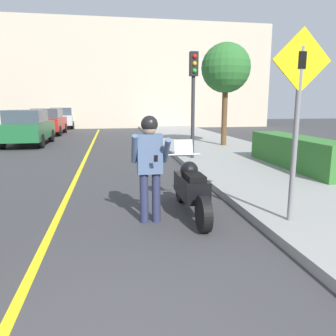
% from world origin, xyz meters
% --- Properties ---
extents(sidewalk_curb, '(4.40, 44.00, 0.15)m').
position_xyz_m(sidewalk_curb, '(4.80, 4.00, 0.07)').
color(sidewalk_curb, gray).
rests_on(sidewalk_curb, ground).
extents(road_center_line, '(0.12, 36.00, 0.01)m').
position_xyz_m(road_center_line, '(-0.60, 6.00, 0.00)').
color(road_center_line, yellow).
rests_on(road_center_line, ground).
extents(building_backdrop, '(28.00, 1.20, 8.60)m').
position_xyz_m(building_backdrop, '(0.00, 26.00, 4.30)').
color(building_backdrop, beige).
rests_on(building_backdrop, ground).
extents(motorcycle, '(0.62, 2.20, 1.27)m').
position_xyz_m(motorcycle, '(1.71, 3.47, 0.49)').
color(motorcycle, black).
rests_on(motorcycle, ground).
extents(person_biker, '(0.59, 0.48, 1.75)m').
position_xyz_m(person_biker, '(0.96, 3.20, 1.08)').
color(person_biker, '#282D4C').
rests_on(person_biker, ground).
extents(crossing_sign, '(0.91, 0.08, 2.85)m').
position_xyz_m(crossing_sign, '(3.07, 2.52, 1.86)').
color(crossing_sign, slate).
rests_on(crossing_sign, sidewalk_curb).
extents(traffic_light, '(0.26, 0.30, 3.44)m').
position_xyz_m(traffic_light, '(3.05, 8.74, 2.55)').
color(traffic_light, '#2D2D30').
rests_on(traffic_light, sidewalk_curb).
extents(hedge_row, '(0.90, 4.19, 0.88)m').
position_xyz_m(hedge_row, '(5.60, 6.57, 0.58)').
color(hedge_row, '#33702D').
rests_on(hedge_row, sidewalk_curb).
extents(street_tree, '(2.11, 2.11, 4.38)m').
position_xyz_m(street_tree, '(5.29, 11.99, 3.44)').
color(street_tree, brown).
rests_on(street_tree, sidewalk_curb).
extents(parked_car_green, '(1.88, 4.20, 1.68)m').
position_xyz_m(parked_car_green, '(-3.58, 14.65, 0.86)').
color(parked_car_green, black).
rests_on(parked_car_green, ground).
extents(parked_car_red, '(1.88, 4.20, 1.68)m').
position_xyz_m(parked_car_red, '(-3.65, 20.42, 0.86)').
color(parked_car_red, black).
rests_on(parked_car_red, ground).
extents(parked_car_silver, '(1.88, 4.20, 1.68)m').
position_xyz_m(parked_car_silver, '(-3.52, 26.39, 0.86)').
color(parked_car_silver, black).
rests_on(parked_car_silver, ground).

